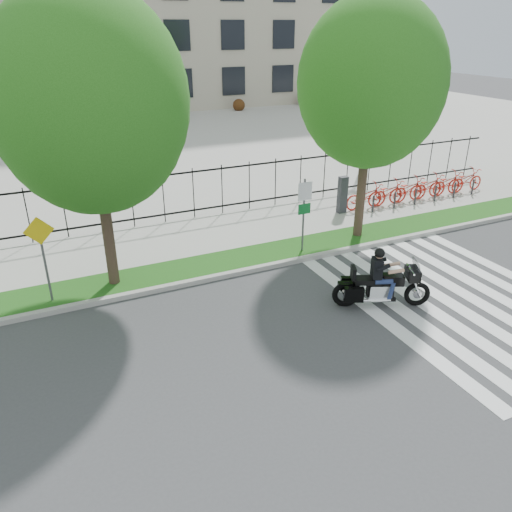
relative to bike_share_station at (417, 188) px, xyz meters
name	(u,v)px	position (x,y,z in m)	size (l,w,h in m)	color
ground	(314,340)	(-9.51, -7.20, -0.68)	(120.00, 120.00, 0.00)	#3E3E41
curb	(247,271)	(-9.51, -3.10, -0.60)	(60.00, 0.20, 0.15)	#A19E97
grass_verge	(236,260)	(-9.51, -2.25, -0.60)	(60.00, 1.50, 0.15)	#1E5515
sidewalk	(210,234)	(-9.51, 0.25, -0.60)	(60.00, 3.50, 0.15)	#B0ADA4
plaza	(118,143)	(-9.51, 17.80, -0.63)	(80.00, 34.00, 0.10)	#B0ADA4
crosswalk_stripes	(459,299)	(-4.69, -7.20, -0.67)	(5.70, 8.00, 0.01)	silver
iron_fence	(193,193)	(-9.51, 2.00, 0.47)	(30.00, 0.06, 2.00)	black
lamp_post_right	(365,112)	(0.49, 4.80, 2.53)	(1.06, 0.70, 4.25)	black
street_tree_1	(90,102)	(-13.46, -2.25, 4.67)	(5.08, 5.08, 8.13)	#33251C
street_tree_2	(371,83)	(-4.69, -2.25, 4.75)	(4.79, 4.79, 8.04)	#33251C
bike_share_station	(417,188)	(0.00, 0.00, 0.00)	(7.87, 0.89, 1.50)	#2D2D33
sign_pole_regulatory	(304,206)	(-7.22, -2.62, 1.06)	(0.50, 0.09, 2.50)	#59595B
sign_pole_warning	(42,248)	(-15.25, -2.62, 1.07)	(0.78, 0.09, 2.49)	#59595B
motorcycle_rider	(382,283)	(-6.97, -6.50, 0.02)	(2.54, 1.47, 2.10)	black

